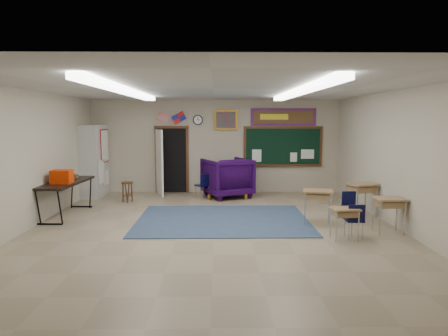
{
  "coord_description": "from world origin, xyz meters",
  "views": [
    {
      "loc": [
        0.09,
        -8.41,
        2.36
      ],
      "look_at": [
        0.24,
        1.5,
        1.16
      ],
      "focal_mm": 32.0,
      "sensor_mm": 36.0,
      "label": 1
    }
  ],
  "objects_px": {
    "wingback_armchair": "(227,177)",
    "folding_table": "(66,197)",
    "student_desk_front_right": "(362,198)",
    "wooden_stool": "(127,192)",
    "student_desk_front_left": "(318,205)"
  },
  "relations": [
    {
      "from": "wooden_stool",
      "to": "student_desk_front_left",
      "type": "bearing_deg",
      "value": -27.32
    },
    {
      "from": "wingback_armchair",
      "to": "student_desk_front_left",
      "type": "height_order",
      "value": "wingback_armchair"
    },
    {
      "from": "student_desk_front_left",
      "to": "wooden_stool",
      "type": "bearing_deg",
      "value": 164.95
    },
    {
      "from": "student_desk_front_left",
      "to": "wooden_stool",
      "type": "distance_m",
      "value": 5.47
    },
    {
      "from": "wingback_armchair",
      "to": "folding_table",
      "type": "xyz_separation_m",
      "value": [
        -4.02,
        -2.36,
        -0.13
      ]
    },
    {
      "from": "student_desk_front_right",
      "to": "wingback_armchair",
      "type": "bearing_deg",
      "value": 122.18
    },
    {
      "from": "wingback_armchair",
      "to": "student_desk_front_right",
      "type": "relative_size",
      "value": 1.6
    },
    {
      "from": "wingback_armchair",
      "to": "wooden_stool",
      "type": "distance_m",
      "value": 3.0
    },
    {
      "from": "folding_table",
      "to": "wingback_armchair",
      "type": "bearing_deg",
      "value": 33.54
    },
    {
      "from": "student_desk_front_left",
      "to": "student_desk_front_right",
      "type": "xyz_separation_m",
      "value": [
        1.26,
        0.7,
        0.02
      ]
    },
    {
      "from": "student_desk_front_left",
      "to": "wooden_stool",
      "type": "xyz_separation_m",
      "value": [
        -4.86,
        2.51,
        -0.13
      ]
    },
    {
      "from": "folding_table",
      "to": "wooden_stool",
      "type": "relative_size",
      "value": 3.58
    },
    {
      "from": "student_desk_front_right",
      "to": "wooden_stool",
      "type": "height_order",
      "value": "student_desk_front_right"
    },
    {
      "from": "wingback_armchair",
      "to": "folding_table",
      "type": "relative_size",
      "value": 0.63
    },
    {
      "from": "wingback_armchair",
      "to": "student_desk_front_left",
      "type": "xyz_separation_m",
      "value": [
        1.97,
        -3.27,
        -0.16
      ]
    }
  ]
}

